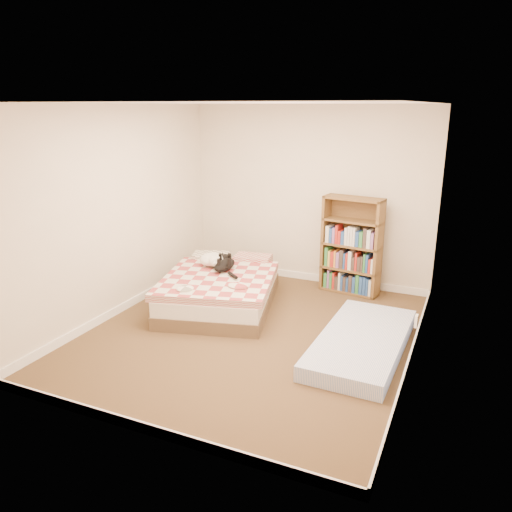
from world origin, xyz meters
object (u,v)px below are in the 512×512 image
at_px(bed, 222,288).
at_px(white_dog, 212,260).
at_px(floor_mattress, 362,342).
at_px(black_cat, 226,264).
at_px(bookshelf, 351,257).

height_order(bed, white_dog, white_dog).
bearing_deg(floor_mattress, black_cat, 162.97).
relative_size(floor_mattress, white_dog, 4.81).
xyz_separation_m(bed, floor_mattress, (1.93, -0.52, -0.14)).
relative_size(bookshelf, white_dog, 3.48).
height_order(black_cat, white_dog, white_dog).
bearing_deg(bookshelf, floor_mattress, -63.62).
relative_size(floor_mattress, black_cat, 2.49).
relative_size(bookshelf, black_cat, 1.80).
relative_size(black_cat, white_dog, 1.93).
distance_m(bookshelf, floor_mattress, 1.79).
distance_m(bookshelf, white_dog, 1.89).
bearing_deg(bookshelf, black_cat, -135.72).
xyz_separation_m(bookshelf, floor_mattress, (0.54, -1.66, -0.42)).
bearing_deg(white_dog, bed, -33.91).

